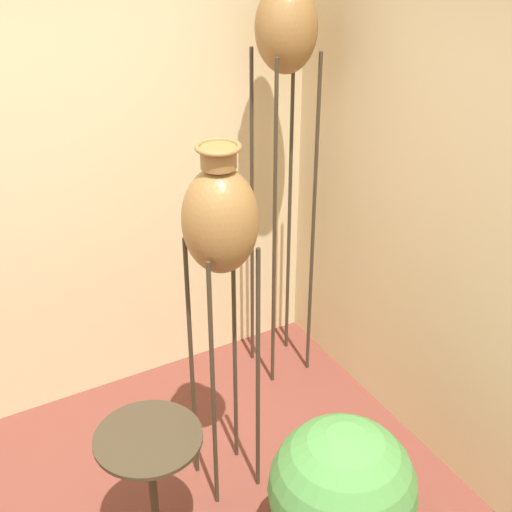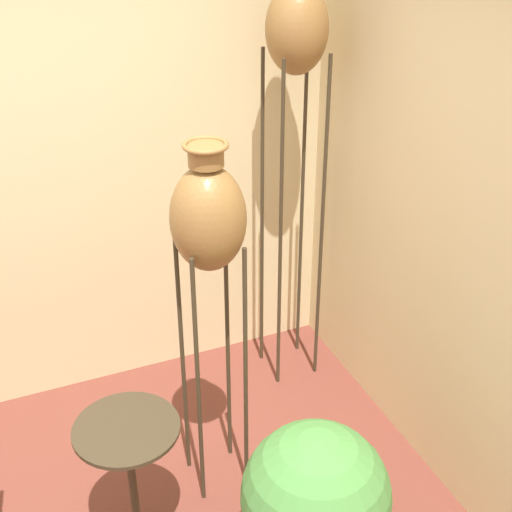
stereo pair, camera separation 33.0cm
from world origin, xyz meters
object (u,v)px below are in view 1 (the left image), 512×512
vase_stand_tall (286,41)px  vase_stand_medium (220,225)px  side_table (151,471)px  potted_plant (342,495)px

vase_stand_tall → vase_stand_medium: (-0.70, -0.66, -0.52)m
vase_stand_medium → side_table: 1.05m
vase_stand_medium → potted_plant: vase_stand_medium is taller
potted_plant → vase_stand_tall: bearing=68.9°
vase_stand_medium → side_table: size_ratio=2.56×
side_table → potted_plant: (0.64, -0.45, -0.05)m
side_table → potted_plant: potted_plant is taller
vase_stand_tall → side_table: vase_stand_tall is taller
potted_plant → side_table: bearing=144.8°
vase_stand_tall → potted_plant: vase_stand_tall is taller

